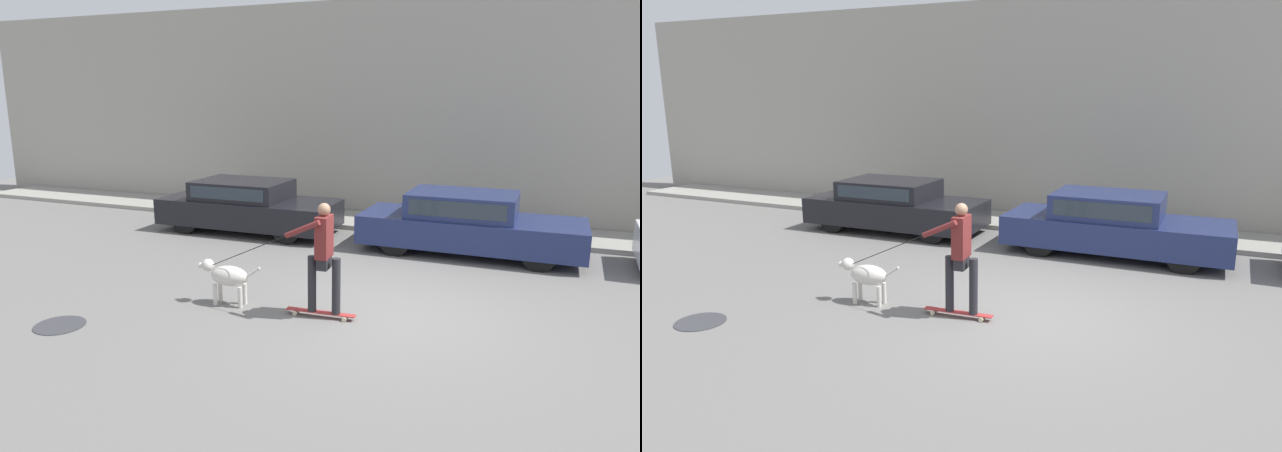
% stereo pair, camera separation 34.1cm
% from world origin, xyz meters
% --- Properties ---
extents(ground_plane, '(36.00, 36.00, 0.00)m').
position_xyz_m(ground_plane, '(0.00, 0.00, 0.00)').
color(ground_plane, slate).
extents(back_wall, '(32.00, 0.30, 5.73)m').
position_xyz_m(back_wall, '(0.00, 7.07, 2.86)').
color(back_wall, '#9E998E').
rests_on(back_wall, ground_plane).
extents(sidewalk_curb, '(30.00, 1.86, 0.11)m').
position_xyz_m(sidewalk_curb, '(0.00, 5.97, 0.06)').
color(sidewalk_curb, gray).
rests_on(sidewalk_curb, ground_plane).
extents(parked_car_0, '(4.35, 1.82, 1.26)m').
position_xyz_m(parked_car_0, '(-4.72, 4.00, 0.62)').
color(parked_car_0, black).
rests_on(parked_car_0, ground_plane).
extents(parked_car_1, '(4.58, 1.76, 1.30)m').
position_xyz_m(parked_car_1, '(0.56, 4.00, 0.63)').
color(parked_car_1, black).
rests_on(parked_car_1, ground_plane).
extents(dog, '(1.06, 0.38, 0.73)m').
position_xyz_m(dog, '(-2.57, -0.53, 0.47)').
color(dog, beige).
rests_on(dog, ground_plane).
extents(skateboarder, '(2.48, 0.53, 1.77)m').
position_xyz_m(skateboarder, '(-0.94, -0.47, 1.01)').
color(skateboarder, beige).
rests_on(skateboarder, ground_plane).
extents(manhole_cover, '(0.73, 0.73, 0.01)m').
position_xyz_m(manhole_cover, '(-4.41, -2.23, 0.01)').
color(manhole_cover, '#38383D').
rests_on(manhole_cover, ground_plane).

